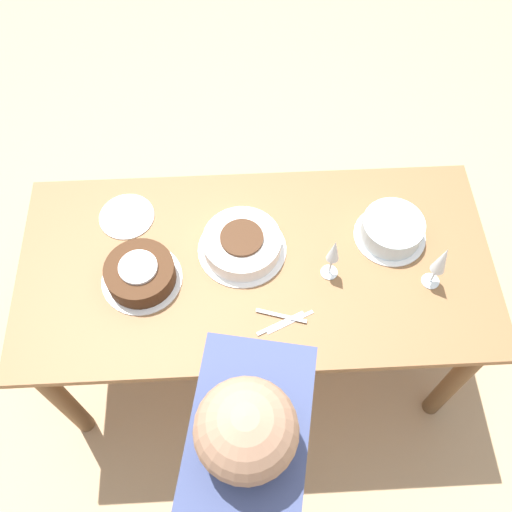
{
  "coord_description": "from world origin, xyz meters",
  "views": [
    {
      "loc": [
        -0.05,
        -0.98,
        2.49
      ],
      "look_at": [
        0.0,
        0.0,
        0.82
      ],
      "focal_mm": 40.0,
      "sensor_mm": 36.0,
      "label": 1
    }
  ],
  "objects_px": {
    "cake_back_decorated": "(392,230)",
    "wine_glass_far": "(442,261)",
    "cake_center_white": "(242,244)",
    "cake_front_chocolate": "(140,274)",
    "person_cutting": "(249,484)",
    "wine_glass_near": "(334,253)"
  },
  "relations": [
    {
      "from": "cake_back_decorated",
      "to": "wine_glass_far",
      "type": "bearing_deg",
      "value": -60.24
    },
    {
      "from": "cake_front_chocolate",
      "to": "cake_back_decorated",
      "type": "xyz_separation_m",
      "value": [
        0.87,
        0.13,
        0.0
      ]
    },
    {
      "from": "cake_center_white",
      "to": "cake_front_chocolate",
      "type": "bearing_deg",
      "value": -163.61
    },
    {
      "from": "cake_back_decorated",
      "to": "wine_glass_near",
      "type": "relative_size",
      "value": 1.27
    },
    {
      "from": "cake_center_white",
      "to": "cake_back_decorated",
      "type": "relative_size",
      "value": 1.22
    },
    {
      "from": "cake_front_chocolate",
      "to": "person_cutting",
      "type": "xyz_separation_m",
      "value": [
        0.34,
        -0.7,
        0.16
      ]
    },
    {
      "from": "cake_front_chocolate",
      "to": "person_cutting",
      "type": "height_order",
      "value": "person_cutting"
    },
    {
      "from": "wine_glass_near",
      "to": "person_cutting",
      "type": "xyz_separation_m",
      "value": [
        -0.3,
        -0.7,
        0.06
      ]
    },
    {
      "from": "cake_back_decorated",
      "to": "wine_glass_far",
      "type": "relative_size",
      "value": 1.2
    },
    {
      "from": "cake_front_chocolate",
      "to": "wine_glass_near",
      "type": "height_order",
      "value": "wine_glass_near"
    },
    {
      "from": "wine_glass_near",
      "to": "person_cutting",
      "type": "bearing_deg",
      "value": -113.48
    },
    {
      "from": "cake_center_white",
      "to": "wine_glass_near",
      "type": "relative_size",
      "value": 1.55
    },
    {
      "from": "cake_center_white",
      "to": "wine_glass_far",
      "type": "bearing_deg",
      "value": -14.08
    },
    {
      "from": "cake_front_chocolate",
      "to": "cake_back_decorated",
      "type": "height_order",
      "value": "cake_front_chocolate"
    },
    {
      "from": "cake_back_decorated",
      "to": "person_cutting",
      "type": "distance_m",
      "value": 1.0
    },
    {
      "from": "person_cutting",
      "to": "cake_center_white",
      "type": "bearing_deg",
      "value": 10.56
    },
    {
      "from": "cake_center_white",
      "to": "wine_glass_far",
      "type": "xyz_separation_m",
      "value": [
        0.63,
        -0.16,
        0.1
      ]
    },
    {
      "from": "cake_back_decorated",
      "to": "wine_glass_far",
      "type": "distance_m",
      "value": 0.24
    },
    {
      "from": "wine_glass_far",
      "to": "person_cutting",
      "type": "bearing_deg",
      "value": -134.88
    },
    {
      "from": "cake_front_chocolate",
      "to": "wine_glass_far",
      "type": "relative_size",
      "value": 1.29
    },
    {
      "from": "wine_glass_near",
      "to": "cake_front_chocolate",
      "type": "bearing_deg",
      "value": 179.42
    },
    {
      "from": "cake_center_white",
      "to": "cake_back_decorated",
      "type": "bearing_deg",
      "value": 3.18
    }
  ]
}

